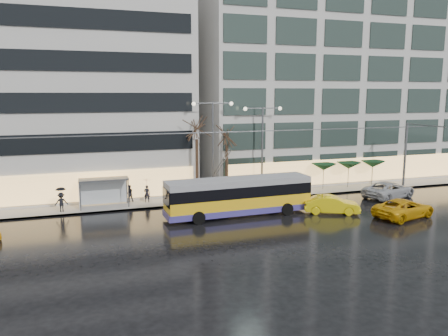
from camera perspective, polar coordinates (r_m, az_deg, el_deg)
name	(u,v)px	position (r m, az deg, el deg)	size (l,w,h in m)	color
ground	(230,236)	(31.22, 0.79, -8.82)	(140.00, 140.00, 0.00)	black
sidewalk	(204,191)	(44.67, -2.61, -3.05)	(80.00, 10.00, 0.15)	gray
kerb	(219,203)	(40.06, -0.70, -4.53)	(80.00, 0.10, 0.15)	slate
building_left	(9,81)	(47.45, -26.30, 10.19)	(34.00, 14.00, 22.00)	#B6B3AE
building_right	(329,71)	(55.10, 13.50, 12.26)	(32.00, 14.00, 25.00)	#B6B3AE
trolleybus	(239,197)	(35.83, 1.93, -3.86)	(12.21, 4.85, 5.63)	gold
catenary	(211,160)	(37.90, -1.65, 1.09)	(42.24, 5.12, 7.00)	#595B60
bus_shelter	(99,186)	(39.51, -15.97, -2.30)	(4.20, 1.60, 2.51)	#595B60
street_lamp_near	(213,136)	(40.70, -1.46, 4.15)	(3.96, 0.36, 9.03)	#595B60
street_lamp_far	(262,138)	(42.42, 5.04, 3.96)	(3.96, 0.36, 8.53)	#595B60
tree_a	(197,125)	(40.39, -3.60, 5.65)	(3.20, 3.20, 8.40)	black
tree_b	(227,131)	(41.49, 0.37, 4.82)	(3.20, 3.20, 7.70)	black
parasol_a	(324,167)	(46.20, 12.89, 0.13)	(2.50, 2.50, 2.65)	#595B60
parasol_b	(349,165)	(47.81, 15.97, 0.32)	(2.50, 2.50, 2.65)	#595B60
parasol_c	(373,164)	(49.54, 18.85, 0.49)	(2.50, 2.50, 2.65)	#595B60
taxi_b	(332,205)	(37.74, 13.88, -4.66)	(1.59, 4.55, 1.50)	yellow
taxi_c	(404,208)	(38.28, 22.45, -4.88)	(2.55, 5.52, 1.53)	#DC9D0B
sedan_silver	(389,190)	(44.88, 20.75, -2.67)	(2.65, 5.76, 1.60)	#B4B5B9
pedestrian_a	(147,186)	(40.24, -10.06, -2.36)	(1.20, 1.21, 2.19)	black
pedestrian_b	(129,193)	(40.77, -12.28, -3.26)	(0.87, 0.74, 1.57)	black
pedestrian_c	(61,199)	(38.94, -20.50, -3.77)	(1.07, 0.85, 2.11)	black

